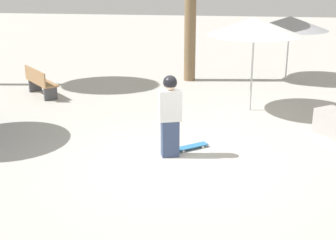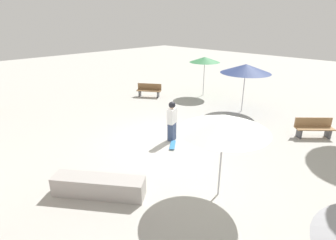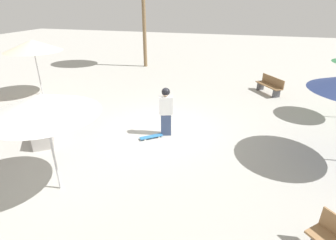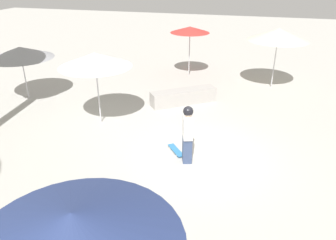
{
  "view_description": "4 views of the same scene",
  "coord_description": "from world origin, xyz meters",
  "px_view_note": "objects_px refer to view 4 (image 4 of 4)",
  "views": [
    {
      "loc": [
        -8.68,
        -0.87,
        3.74
      ],
      "look_at": [
        0.24,
        0.36,
        0.79
      ],
      "focal_mm": 50.0,
      "sensor_mm": 36.0,
      "label": 1
    },
    {
      "loc": [
        7.26,
        -7.04,
        4.85
      ],
      "look_at": [
        -0.28,
        0.65,
        0.67
      ],
      "focal_mm": 28.0,
      "sensor_mm": 36.0,
      "label": 2
    },
    {
      "loc": [
        8.17,
        2.64,
        4.34
      ],
      "look_at": [
        0.45,
        0.45,
        0.64
      ],
      "focal_mm": 28.0,
      "sensor_mm": 36.0,
      "label": 3
    },
    {
      "loc": [
        -1.31,
        8.22,
        5.14
      ],
      "look_at": [
        0.83,
        0.36,
        1.25
      ],
      "focal_mm": 35.0,
      "sensor_mm": 36.0,
      "label": 4
    }
  ],
  "objects_px": {
    "concrete_ledge": "(183,97)",
    "shade_umbrella_cream": "(278,35)",
    "skater_main": "(188,133)",
    "shade_umbrella_navy": "(73,229)",
    "shade_umbrella_red": "(190,30)",
    "shade_umbrella_white": "(95,60)",
    "skateboard": "(176,150)",
    "shade_umbrella_grey": "(20,53)"
  },
  "relations": [
    {
      "from": "concrete_ledge",
      "to": "shade_umbrella_cream",
      "type": "xyz_separation_m",
      "value": [
        -3.48,
        -2.98,
        2.1
      ]
    },
    {
      "from": "skater_main",
      "to": "shade_umbrella_navy",
      "type": "height_order",
      "value": "shade_umbrella_navy"
    },
    {
      "from": "shade_umbrella_cream",
      "to": "shade_umbrella_red",
      "type": "distance_m",
      "value": 4.12
    },
    {
      "from": "shade_umbrella_red",
      "to": "shade_umbrella_navy",
      "type": "xyz_separation_m",
      "value": [
        -1.4,
        13.36,
        0.1
      ]
    },
    {
      "from": "skater_main",
      "to": "shade_umbrella_navy",
      "type": "distance_m",
      "value": 5.62
    },
    {
      "from": "concrete_ledge",
      "to": "shade_umbrella_red",
      "type": "height_order",
      "value": "shade_umbrella_red"
    },
    {
      "from": "skater_main",
      "to": "shade_umbrella_red",
      "type": "bearing_deg",
      "value": -6.29
    },
    {
      "from": "concrete_ledge",
      "to": "skater_main",
      "type": "bearing_deg",
      "value": 104.13
    },
    {
      "from": "concrete_ledge",
      "to": "shade_umbrella_white",
      "type": "xyz_separation_m",
      "value": [
        2.49,
        2.46,
        1.99
      ]
    },
    {
      "from": "concrete_ledge",
      "to": "shade_umbrella_white",
      "type": "height_order",
      "value": "shade_umbrella_white"
    },
    {
      "from": "shade_umbrella_cream",
      "to": "shade_umbrella_white",
      "type": "height_order",
      "value": "shade_umbrella_cream"
    },
    {
      "from": "shade_umbrella_navy",
      "to": "concrete_ledge",
      "type": "bearing_deg",
      "value": -85.03
    },
    {
      "from": "skateboard",
      "to": "shade_umbrella_white",
      "type": "distance_m",
      "value": 4.06
    },
    {
      "from": "skater_main",
      "to": "shade_umbrella_red",
      "type": "height_order",
      "value": "shade_umbrella_red"
    },
    {
      "from": "shade_umbrella_grey",
      "to": "skater_main",
      "type": "bearing_deg",
      "value": 157.7
    },
    {
      "from": "skater_main",
      "to": "shade_umbrella_grey",
      "type": "relative_size",
      "value": 0.66
    },
    {
      "from": "skater_main",
      "to": "shade_umbrella_cream",
      "type": "xyz_separation_m",
      "value": [
        -2.43,
        -7.18,
        1.47
      ]
    },
    {
      "from": "skateboard",
      "to": "shade_umbrella_grey",
      "type": "bearing_deg",
      "value": 30.71
    },
    {
      "from": "skater_main",
      "to": "shade_umbrella_white",
      "type": "distance_m",
      "value": 4.18
    },
    {
      "from": "shade_umbrella_grey",
      "to": "shade_umbrella_navy",
      "type": "xyz_separation_m",
      "value": [
        -7.34,
        8.52,
        0.45
      ]
    },
    {
      "from": "skater_main",
      "to": "shade_umbrella_grey",
      "type": "distance_m",
      "value": 8.24
    },
    {
      "from": "shade_umbrella_red",
      "to": "shade_umbrella_grey",
      "type": "height_order",
      "value": "shade_umbrella_red"
    },
    {
      "from": "shade_umbrella_grey",
      "to": "shade_umbrella_cream",
      "type": "bearing_deg",
      "value": -157.78
    },
    {
      "from": "skater_main",
      "to": "concrete_ledge",
      "type": "bearing_deg",
      "value": -3.73
    },
    {
      "from": "shade_umbrella_grey",
      "to": "skateboard",
      "type": "bearing_deg",
      "value": 159.27
    },
    {
      "from": "skater_main",
      "to": "shade_umbrella_navy",
      "type": "bearing_deg",
      "value": 159.81
    },
    {
      "from": "shade_umbrella_red",
      "to": "shade_umbrella_white",
      "type": "height_order",
      "value": "shade_umbrella_white"
    },
    {
      "from": "shade_umbrella_white",
      "to": "shade_umbrella_red",
      "type": "bearing_deg",
      "value": -107.23
    },
    {
      "from": "shade_umbrella_cream",
      "to": "shade_umbrella_white",
      "type": "bearing_deg",
      "value": 42.32
    },
    {
      "from": "concrete_ledge",
      "to": "shade_umbrella_red",
      "type": "xyz_separation_m",
      "value": [
        0.57,
        -3.74,
        1.99
      ]
    },
    {
      "from": "skateboard",
      "to": "shade_umbrella_white",
      "type": "xyz_separation_m",
      "value": [
        3.12,
        -1.34,
        2.22
      ]
    },
    {
      "from": "concrete_ledge",
      "to": "shade_umbrella_cream",
      "type": "relative_size",
      "value": 0.95
    },
    {
      "from": "shade_umbrella_cream",
      "to": "shade_umbrella_red",
      "type": "bearing_deg",
      "value": -10.6
    },
    {
      "from": "shade_umbrella_navy",
      "to": "shade_umbrella_white",
      "type": "distance_m",
      "value": 7.9
    },
    {
      "from": "skater_main",
      "to": "shade_umbrella_white",
      "type": "relative_size",
      "value": 0.68
    },
    {
      "from": "shade_umbrella_navy",
      "to": "shade_umbrella_cream",
      "type": "bearing_deg",
      "value": -101.87
    },
    {
      "from": "shade_umbrella_cream",
      "to": "shade_umbrella_grey",
      "type": "distance_m",
      "value": 10.8
    },
    {
      "from": "concrete_ledge",
      "to": "shade_umbrella_grey",
      "type": "distance_m",
      "value": 6.8
    },
    {
      "from": "shade_umbrella_red",
      "to": "shade_umbrella_white",
      "type": "relative_size",
      "value": 0.97
    },
    {
      "from": "shade_umbrella_navy",
      "to": "skateboard",
      "type": "bearing_deg",
      "value": -87.95
    },
    {
      "from": "shade_umbrella_white",
      "to": "shade_umbrella_navy",
      "type": "bearing_deg",
      "value": 114.9
    },
    {
      "from": "concrete_ledge",
      "to": "shade_umbrella_red",
      "type": "bearing_deg",
      "value": -81.37
    }
  ]
}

